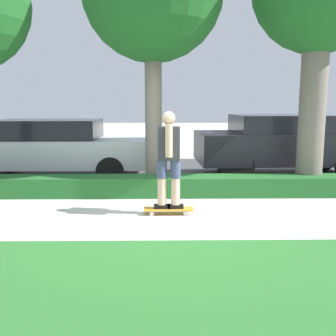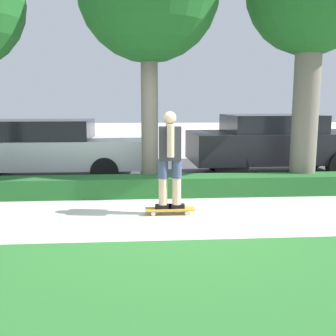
# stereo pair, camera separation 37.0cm
# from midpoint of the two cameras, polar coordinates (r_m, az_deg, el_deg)

# --- Properties ---
(ground_plane) EXTENTS (60.00, 60.00, 0.00)m
(ground_plane) POSITION_cam_midpoint_polar(r_m,az_deg,el_deg) (6.21, -1.36, -7.41)
(ground_plane) COLOR beige
(grass_lawn_strip) EXTENTS (14.12, 4.00, 0.01)m
(grass_lawn_strip) POSITION_cam_midpoint_polar(r_m,az_deg,el_deg) (3.46, 1.22, -21.86)
(grass_lawn_strip) COLOR #2D702D
(grass_lawn_strip) RESTS_ON ground_plane
(street_asphalt) EXTENTS (14.12, 5.00, 0.01)m
(street_asphalt) POSITION_cam_midpoint_polar(r_m,az_deg,el_deg) (10.30, -2.48, -0.61)
(street_asphalt) COLOR #474749
(street_asphalt) RESTS_ON ground_plane
(hedge_row) EXTENTS (14.12, 0.60, 0.38)m
(hedge_row) POSITION_cam_midpoint_polar(r_m,az_deg,el_deg) (7.72, -1.94, -2.61)
(hedge_row) COLOR #236028
(hedge_row) RESTS_ON ground_plane
(skateboard) EXTENTS (0.81, 0.24, 0.10)m
(skateboard) POSITION_cam_midpoint_polar(r_m,az_deg,el_deg) (6.46, -1.38, -6.05)
(skateboard) COLOR gold
(skateboard) RESTS_ON ground_plane
(skater_person) EXTENTS (0.48, 0.40, 1.57)m
(skater_person) POSITION_cam_midpoint_polar(r_m,az_deg,el_deg) (6.28, -1.41, 1.49)
(skater_person) COLOR black
(skater_person) RESTS_ON skateboard
(parked_car_front) EXTENTS (4.62, 1.88, 1.40)m
(parked_car_front) POSITION_cam_midpoint_polar(r_m,az_deg,el_deg) (9.83, -18.44, 2.78)
(parked_car_front) COLOR silver
(parked_car_front) RESTS_ON ground_plane
(parked_car_middle) EXTENTS (4.28, 2.09, 1.51)m
(parked_car_middle) POSITION_cam_midpoint_polar(r_m,az_deg,el_deg) (10.04, 14.16, 3.57)
(parked_car_middle) COLOR black
(parked_car_middle) RESTS_ON ground_plane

